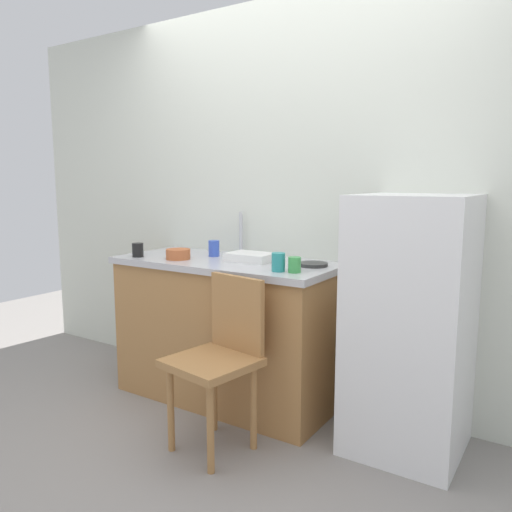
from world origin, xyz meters
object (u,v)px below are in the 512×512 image
at_px(refrigerator, 410,325).
at_px(cup_blue, 214,248).
at_px(cup_teal, 278,262).
at_px(cup_green, 295,265).
at_px(terracotta_bowl, 178,254).
at_px(hotplate, 313,264).
at_px(chair, 220,354).
at_px(dish_tray, 251,257).
at_px(cup_black, 138,250).

relative_size(refrigerator, cup_blue, 12.87).
xyz_separation_m(cup_blue, cup_teal, (0.63, -0.25, -0.00)).
bearing_deg(refrigerator, cup_green, -163.60).
distance_m(terracotta_bowl, hotplate, 0.85).
distance_m(chair, cup_green, 0.61).
bearing_deg(cup_blue, hotplate, 0.06).
relative_size(dish_tray, cup_black, 3.13).
bearing_deg(hotplate, terracotta_bowl, -164.98).
bearing_deg(cup_black, hotplate, 14.71).
height_order(refrigerator, cup_green, refrigerator).
height_order(cup_teal, cup_green, cup_teal).
bearing_deg(hotplate, dish_tray, -174.37).
bearing_deg(cup_green, cup_blue, 161.95).
bearing_deg(terracotta_bowl, cup_blue, 63.15).
xyz_separation_m(chair, dish_tray, (-0.17, 0.54, 0.42)).
bearing_deg(cup_blue, chair, -50.37).
bearing_deg(cup_black, refrigerator, 7.58).
bearing_deg(chair, cup_teal, 75.22).
relative_size(dish_tray, cup_teal, 2.77).
height_order(refrigerator, chair, refrigerator).
relative_size(chair, cup_teal, 8.82).
distance_m(refrigerator, cup_teal, 0.75).
xyz_separation_m(hotplate, cup_teal, (-0.08, -0.25, 0.04)).
xyz_separation_m(cup_black, cup_green, (1.11, 0.06, -0.00)).
distance_m(chair, hotplate, 0.75).
height_order(hotplate, cup_green, cup_green).
xyz_separation_m(chair, cup_teal, (0.15, 0.33, 0.45)).
distance_m(terracotta_bowl, cup_blue, 0.25).
distance_m(dish_tray, cup_teal, 0.38).
relative_size(chair, hotplate, 5.24).
bearing_deg(cup_green, cup_black, -177.17).
distance_m(terracotta_bowl, cup_green, 0.83).
bearing_deg(cup_green, dish_tray, 154.36).
height_order(refrigerator, cup_blue, refrigerator).
xyz_separation_m(cup_teal, cup_green, (0.09, 0.02, -0.01)).
relative_size(cup_blue, cup_green, 1.22).
xyz_separation_m(cup_black, cup_blue, (0.39, 0.29, 0.01)).
bearing_deg(cup_blue, refrigerator, -2.86).
bearing_deg(refrigerator, cup_black, -172.42).
bearing_deg(dish_tray, refrigerator, -1.51).
height_order(chair, terracotta_bowl, terracotta_bowl).
height_order(dish_tray, hotplate, dish_tray).
relative_size(refrigerator, cup_black, 14.71).
distance_m(refrigerator, hotplate, 0.64).
distance_m(cup_blue, cup_teal, 0.68).
relative_size(dish_tray, cup_blue, 2.74).
xyz_separation_m(terracotta_bowl, cup_green, (0.83, -0.01, 0.01)).
height_order(hotplate, cup_teal, cup_teal).
xyz_separation_m(refrigerator, terracotta_bowl, (-1.41, -0.16, 0.27)).
bearing_deg(chair, hotplate, 77.84).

